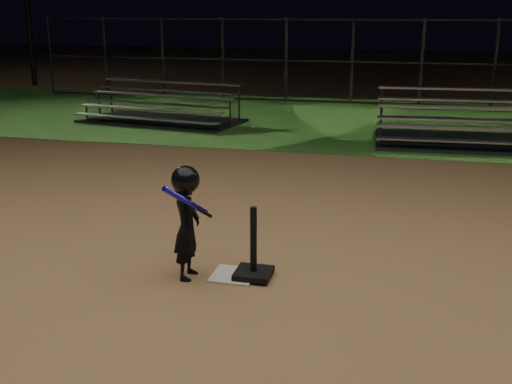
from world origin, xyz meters
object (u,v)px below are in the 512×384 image
Objects in this scene: bleacher_right at (486,134)px; batting_tee at (254,264)px; child_batter at (187,219)px; bleacher_left at (161,114)px; home_plate at (234,275)px.

batting_tee is at bearing -114.89° from bleacher_right.
child_batter is 9.61m from bleacher_left.
bleacher_right is (3.10, 7.66, 0.07)m from batting_tee.
bleacher_left is at bearing 169.89° from bleacher_right.
child_batter is at bearing -168.35° from batting_tee.
home_plate is 8.36m from bleacher_right.
home_plate is 0.10× the size of bleacher_right.
bleacher_left is at bearing 116.62° from home_plate.
bleacher_right is at bearing 66.60° from home_plate.
bleacher_left is 0.91× the size of bleacher_right.
home_plate is at bearing -76.05° from child_batter.
batting_tee is 0.84m from child_batter.
child_batter is at bearing -118.69° from bleacher_right.
child_batter is 8.68m from bleacher_right.
bleacher_right reaches higher than bleacher_left.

